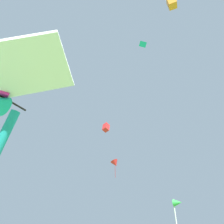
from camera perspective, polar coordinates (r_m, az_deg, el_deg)
name	(u,v)px	position (r m, az deg, el deg)	size (l,w,h in m)	color
distant_kite_red_mid_left	(106,127)	(18.04, -1.66, -4.23)	(0.61, 0.70, 0.88)	red
distant_kite_red_far_center	(115,164)	(21.15, 0.85, -13.87)	(1.06, 0.96, 1.80)	red
distant_kite_orange_low_left	(172,3)	(24.74, 15.94, 26.77)	(1.12, 1.05, 1.35)	orange
distant_kite_teal_low_right	(143,44)	(27.25, 8.43, 17.84)	(0.84, 0.86, 0.36)	#19B2AD
marker_flag	(178,207)	(7.95, 17.47, -23.41)	(0.30, 0.24, 1.83)	silver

